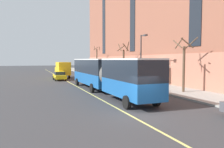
# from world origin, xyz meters

# --- Properties ---
(ground_plane) EXTENTS (260.00, 260.00, 0.00)m
(ground_plane) POSITION_xyz_m (0.00, 0.00, 0.00)
(ground_plane) COLOR #38383A
(sidewalk) EXTENTS (5.21, 160.00, 0.15)m
(sidewalk) POSITION_xyz_m (8.86, 3.00, 0.07)
(sidewalk) COLOR #9E9B93
(sidewalk) RESTS_ON ground
(city_bus) EXTENTS (3.10, 19.28, 3.72)m
(city_bus) POSITION_xyz_m (0.73, 9.93, 2.15)
(city_bus) COLOR #19569E
(city_bus) RESTS_ON ground
(parked_car_champagne_0) EXTENTS (2.14, 4.74, 1.56)m
(parked_car_champagne_0) POSITION_xyz_m (4.97, 8.72, 0.78)
(parked_car_champagne_0) COLOR #BCAD89
(parked_car_champagne_0) RESTS_ON ground
(parked_car_red_2) EXTENTS (1.99, 4.29, 1.56)m
(parked_car_red_2) POSITION_xyz_m (5.16, 27.30, 0.78)
(parked_car_red_2) COLOR #B21E19
(parked_car_red_2) RESTS_ON ground
(parked_car_green_5) EXTENTS (2.01, 4.55, 1.56)m
(parked_car_green_5) POSITION_xyz_m (4.95, 19.95, 0.78)
(parked_car_green_5) COLOR #23603D
(parked_car_green_5) RESTS_ON ground
(parked_car_navy_6) EXTENTS (2.04, 4.52, 1.56)m
(parked_car_navy_6) POSITION_xyz_m (4.92, 33.46, 0.78)
(parked_car_navy_6) COLOR navy
(parked_car_navy_6) RESTS_ON ground
(box_truck) EXTENTS (2.35, 7.03, 3.15)m
(box_truck) POSITION_xyz_m (-0.75, 30.81, 1.78)
(box_truck) COLOR gold
(box_truck) RESTS_ON ground
(taxi_cab) EXTENTS (2.01, 4.72, 1.56)m
(taxi_cab) POSITION_xyz_m (-1.88, 26.76, 0.78)
(taxi_cab) COLOR yellow
(taxi_cab) RESTS_ON ground
(street_tree_mid_block) EXTENTS (1.99, 1.96, 5.93)m
(street_tree_mid_block) POSITION_xyz_m (8.55, 6.60, 3.25)
(street_tree_mid_block) COLOR brown
(street_tree_mid_block) RESTS_ON sidewalk
(street_tree_far_uptown) EXTENTS (1.93, 1.94, 6.60)m
(street_tree_far_uptown) POSITION_xyz_m (8.56, 22.39, 3.45)
(street_tree_far_uptown) COLOR brown
(street_tree_far_uptown) RESTS_ON sidewalk
(street_tree_far_downtown) EXTENTS (1.64, 1.60, 6.81)m
(street_tree_far_downtown) POSITION_xyz_m (8.55, 38.20, 3.58)
(street_tree_far_downtown) COLOR brown
(street_tree_far_downtown) RESTS_ON sidewalk
(street_lamp) EXTENTS (0.36, 1.48, 6.71)m
(street_lamp) POSITION_xyz_m (6.86, 12.80, 4.27)
(street_lamp) COLOR #2D2D30
(street_lamp) RESTS_ON sidewalk
(lane_centerline) EXTENTS (0.16, 140.00, 0.01)m
(lane_centerline) POSITION_xyz_m (-0.97, 3.00, 0.00)
(lane_centerline) COLOR #E0D66B
(lane_centerline) RESTS_ON ground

